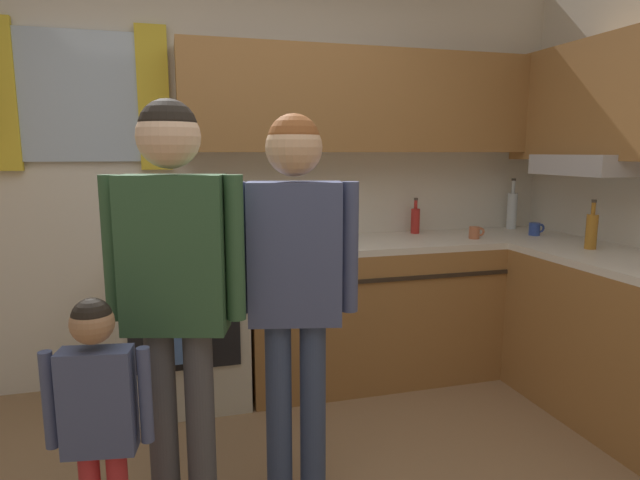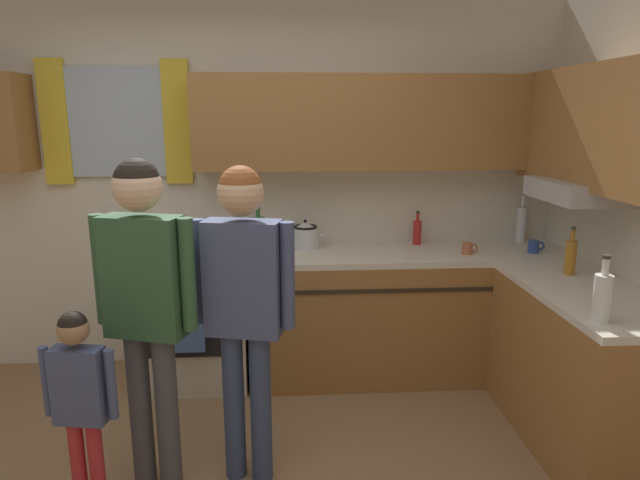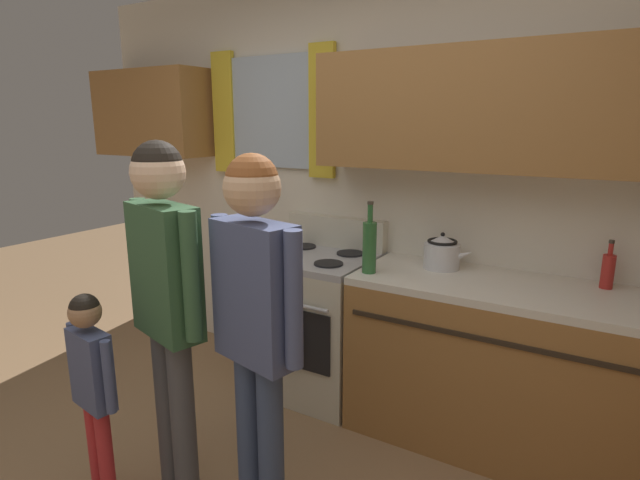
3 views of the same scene
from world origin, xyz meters
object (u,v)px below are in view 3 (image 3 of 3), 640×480
object	(u,v)px
bottle_sauce_red	(608,270)
small_child	(92,377)
bottle_wine_green	(369,246)
stove_oven	(315,320)
adult_holding_child	(166,285)
stovetop_kettle	(442,252)
adult_in_plaid	(256,307)

from	to	relation	value
bottle_sauce_red	small_child	xyz separation A→B (m)	(-1.86, -1.58, -0.36)
bottle_wine_green	stove_oven	bearing A→B (deg)	159.79
stove_oven	adult_holding_child	size ratio (longest dim) A/B	0.67
stove_oven	small_child	distance (m)	1.42
stovetop_kettle	adult_in_plaid	size ratio (longest dim) A/B	0.17
bottle_sauce_red	adult_in_plaid	size ratio (longest dim) A/B	0.15
small_child	adult_in_plaid	bearing A→B (deg)	19.82
stove_oven	small_child	xyz separation A→B (m)	(-0.29, -1.38, 0.16)
stove_oven	stovetop_kettle	bearing A→B (deg)	9.28
bottle_wine_green	adult_holding_child	world-z (taller)	adult_holding_child
bottle_wine_green	small_child	xyz separation A→B (m)	(-0.74, -1.22, -0.42)
bottle_wine_green	small_child	bearing A→B (deg)	-121.16
bottle_wine_green	small_child	world-z (taller)	bottle_wine_green
bottle_wine_green	adult_in_plaid	size ratio (longest dim) A/B	0.25
bottle_wine_green	adult_in_plaid	world-z (taller)	adult_in_plaid
stovetop_kettle	small_child	distance (m)	1.87
stovetop_kettle	small_child	world-z (taller)	stovetop_kettle
stove_oven	bottle_sauce_red	bearing A→B (deg)	7.22
stove_oven	adult_holding_child	distance (m)	1.29
small_child	bottle_wine_green	bearing A→B (deg)	58.84
stove_oven	bottle_sauce_red	world-z (taller)	bottle_sauce_red
stove_oven	adult_in_plaid	world-z (taller)	adult_in_plaid
bottle_wine_green	small_child	distance (m)	1.48
bottle_wine_green	adult_in_plaid	xyz separation A→B (m)	(-0.03, -0.96, -0.05)
bottle_wine_green	adult_in_plaid	bearing A→B (deg)	-91.70
stove_oven	small_child	size ratio (longest dim) A/B	1.09
stove_oven	stovetop_kettle	xyz separation A→B (m)	(0.76, 0.12, 0.53)
bottle_wine_green	adult_holding_child	bearing A→B (deg)	-115.76
stove_oven	bottle_sauce_red	size ratio (longest dim) A/B	4.48
small_child	stove_oven	bearing A→B (deg)	78.11
bottle_wine_green	bottle_sauce_red	distance (m)	1.19
bottle_sauce_red	small_child	bearing A→B (deg)	-139.71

